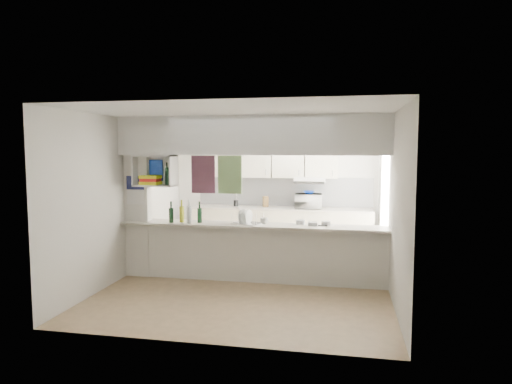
% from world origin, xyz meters
% --- Properties ---
extents(floor, '(4.80, 4.80, 0.00)m').
position_xyz_m(floor, '(0.00, 0.00, 0.00)').
color(floor, '#8E7352').
rests_on(floor, ground).
extents(ceiling, '(4.80, 4.80, 0.00)m').
position_xyz_m(ceiling, '(0.00, 0.00, 2.60)').
color(ceiling, white).
rests_on(ceiling, wall_back).
extents(wall_back, '(4.20, 0.00, 4.20)m').
position_xyz_m(wall_back, '(0.00, 2.40, 1.30)').
color(wall_back, silver).
rests_on(wall_back, floor).
extents(wall_left, '(0.00, 4.80, 4.80)m').
position_xyz_m(wall_left, '(-2.10, 0.00, 1.30)').
color(wall_left, silver).
rests_on(wall_left, floor).
extents(wall_right, '(0.00, 4.80, 4.80)m').
position_xyz_m(wall_right, '(2.10, 0.00, 1.30)').
color(wall_right, silver).
rests_on(wall_right, floor).
extents(servery_partition, '(4.20, 0.50, 2.60)m').
position_xyz_m(servery_partition, '(-0.17, 0.00, 1.66)').
color(servery_partition, silver).
rests_on(servery_partition, floor).
extents(cubby_shelf, '(0.65, 0.35, 0.50)m').
position_xyz_m(cubby_shelf, '(-1.57, -0.06, 1.71)').
color(cubby_shelf, white).
rests_on(cubby_shelf, bulkhead).
extents(kitchen_run, '(3.60, 0.63, 2.24)m').
position_xyz_m(kitchen_run, '(0.16, 2.14, 0.83)').
color(kitchen_run, beige).
rests_on(kitchen_run, floor).
extents(microwave, '(0.55, 0.39, 0.29)m').
position_xyz_m(microwave, '(0.73, 2.05, 1.07)').
color(microwave, white).
rests_on(microwave, bench_top).
extents(bowl, '(0.22, 0.22, 0.05)m').
position_xyz_m(bowl, '(0.74, 2.07, 1.24)').
color(bowl, navy).
rests_on(bowl, microwave).
extents(dish_rack, '(0.52, 0.45, 0.23)m').
position_xyz_m(dish_rack, '(-0.06, 0.02, 1.01)').
color(dish_rack, silver).
rests_on(dish_rack, breakfast_bar).
extents(cup, '(0.16, 0.16, 0.10)m').
position_xyz_m(cup, '(0.22, -0.06, 0.99)').
color(cup, white).
rests_on(cup, dish_rack).
extents(wine_bottles, '(0.53, 0.16, 0.38)m').
position_xyz_m(wine_bottles, '(-1.06, -0.07, 1.05)').
color(wine_bottles, black).
rests_on(wine_bottles, breakfast_bar).
extents(plastic_tubs, '(0.53, 0.22, 0.07)m').
position_xyz_m(plastic_tubs, '(0.93, 0.08, 0.95)').
color(plastic_tubs, silver).
rests_on(plastic_tubs, breakfast_bar).
extents(utensil_jar, '(0.09, 0.09, 0.13)m').
position_xyz_m(utensil_jar, '(-0.76, 2.15, 0.98)').
color(utensil_jar, black).
rests_on(utensil_jar, bench_top).
extents(knife_block, '(0.13, 0.12, 0.22)m').
position_xyz_m(knife_block, '(-0.15, 2.18, 1.03)').
color(knife_block, '#533B1C').
rests_on(knife_block, bench_top).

